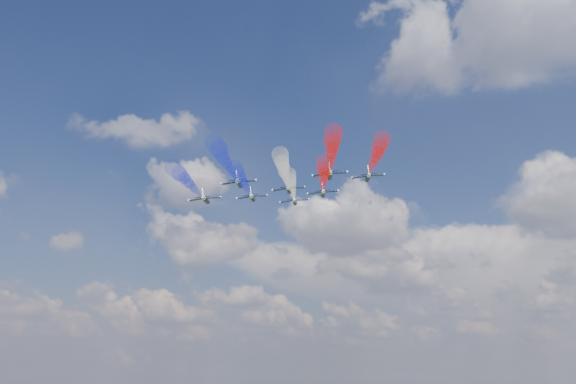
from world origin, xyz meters
The scene contains 16 objects.
jet_lead centered at (-2.98, 0.54, 159.11)m, with size 8.82×11.02×2.94m, color black, non-canonical shape.
trail_lead centered at (9.23, -18.39, 157.08)m, with size 3.67×35.51×3.67m, color white, non-canonical shape.
jet_inner_left centered at (-5.95, -15.73, 157.23)m, with size 8.82×11.02×2.94m, color black, non-canonical shape.
trail_inner_left centered at (6.26, -34.67, 155.20)m, with size 3.67×35.51×3.67m, color #1A26E2, non-canonical shape.
jet_inner_right centered at (10.57, -5.31, 158.24)m, with size 8.82×11.02×2.94m, color black, non-canonical shape.
trail_inner_right centered at (22.78, -24.24, 156.22)m, with size 3.67×35.51×3.67m, color red, non-canonical shape.
jet_outer_left centered at (-9.74, -30.58, 154.10)m, with size 8.82×11.02×2.94m, color black, non-canonical shape.
trail_outer_left centered at (2.47, -49.52, 152.08)m, with size 3.67×35.51×3.67m, color #1A26E2, non-canonical shape.
jet_center_third centered at (8.55, -18.78, 156.54)m, with size 8.82×11.02×2.94m, color black, non-canonical shape.
trail_center_third centered at (20.76, -37.71, 154.52)m, with size 3.67×35.51×3.67m, color white, non-canonical shape.
jet_outer_right centered at (25.96, -7.69, 159.61)m, with size 8.82×11.02×2.94m, color black, non-canonical shape.
trail_outer_right centered at (38.17, -26.62, 157.59)m, with size 3.67×35.51×3.67m, color red, non-canonical shape.
jet_rear_left centered at (5.58, -35.51, 154.89)m, with size 8.82×11.02×2.94m, color black, non-canonical shape.
trail_rear_left centered at (17.79, -54.45, 152.86)m, with size 3.67×35.51×3.67m, color #1A26E2, non-canonical shape.
jet_rear_right centered at (23.88, -23.11, 156.81)m, with size 8.82×11.02×2.94m, color black, non-canonical shape.
trail_rear_right centered at (36.09, -42.05, 154.79)m, with size 3.67×35.51×3.67m, color red, non-canonical shape.
Camera 1 is at (106.94, -157.75, 109.57)m, focal length 42.29 mm.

